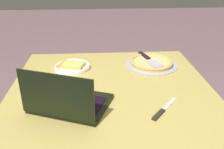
{
  "coord_description": "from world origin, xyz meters",
  "views": [
    {
      "loc": [
        -0.07,
        -1.14,
        1.34
      ],
      "look_at": [
        0.0,
        -0.01,
        0.8
      ],
      "focal_mm": 39.63,
      "sensor_mm": 36.0,
      "label": 1
    }
  ],
  "objects": [
    {
      "name": "pizza_tray",
      "position": [
        0.27,
        0.26,
        0.75
      ],
      "size": [
        0.32,
        0.32,
        0.03
      ],
      "color": "#999FAB",
      "rests_on": "dining_table"
    },
    {
      "name": "table_knife",
      "position": [
        0.21,
        -0.25,
        0.73
      ],
      "size": [
        0.15,
        0.18,
        0.01
      ],
      "color": "silver",
      "rests_on": "dining_table"
    },
    {
      "name": "dining_table",
      "position": [
        0.0,
        0.0,
        0.65
      ],
      "size": [
        1.04,
        1.0,
        0.73
      ],
      "color": "tan",
      "rests_on": "ground_plane"
    },
    {
      "name": "pizza_plate",
      "position": [
        -0.22,
        0.24,
        0.75
      ],
      "size": [
        0.22,
        0.22,
        0.04
      ],
      "color": "white",
      "rests_on": "dining_table"
    },
    {
      "name": "laptop",
      "position": [
        -0.2,
        -0.2,
        0.77
      ],
      "size": [
        0.4,
        0.35,
        0.21
      ],
      "color": "black",
      "rests_on": "dining_table"
    }
  ]
}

